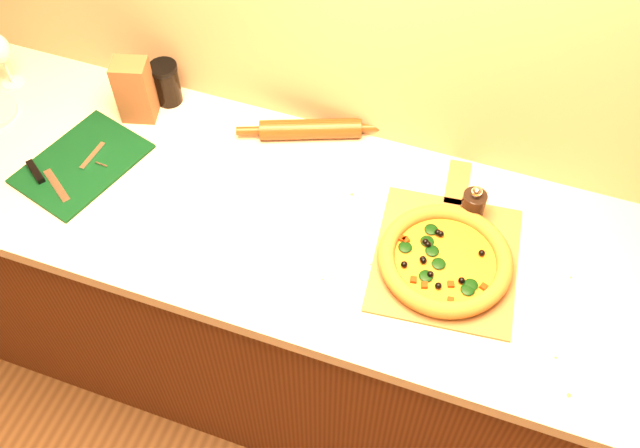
{
  "coord_description": "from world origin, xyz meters",
  "views": [
    {
      "loc": [
        0.33,
        0.42,
        2.32
      ],
      "look_at": [
        -0.01,
        1.38,
        0.96
      ],
      "focal_mm": 40.0,
      "sensor_mm": 36.0,
      "label": 1
    }
  ],
  "objects": [
    {
      "name": "pepper_grinder",
      "position": [
        0.32,
        1.57,
        0.95
      ],
      "size": [
        0.06,
        0.06,
        0.11
      ],
      "color": "black",
      "rests_on": "countertop"
    },
    {
      "name": "cutting_board",
      "position": [
        -0.69,
        1.39,
        0.91
      ],
      "size": [
        0.31,
        0.37,
        0.02
      ],
      "rotation": [
        0.0,
        0.0,
        -0.28
      ],
      "color": "black",
      "rests_on": "countertop"
    },
    {
      "name": "paper_bag",
      "position": [
        -0.63,
        1.61,
        0.99
      ],
      "size": [
        0.11,
        0.1,
        0.19
      ],
      "primitive_type": "cube",
      "rotation": [
        0.0,
        0.0,
        0.27
      ],
      "color": "brown",
      "rests_on": "countertop"
    },
    {
      "name": "pizza",
      "position": [
        0.29,
        1.4,
        0.93
      ],
      "size": [
        0.32,
        0.32,
        0.05
      ],
      "color": "#AA7E2A",
      "rests_on": "pizza_peel"
    },
    {
      "name": "countertop",
      "position": [
        0.0,
        1.43,
        0.88
      ],
      "size": [
        2.84,
        0.68,
        0.04
      ],
      "primitive_type": "cube",
      "color": "beige",
      "rests_on": "cabinet"
    },
    {
      "name": "rolling_pin",
      "position": [
        -0.16,
        1.69,
        0.93
      ],
      "size": [
        0.38,
        0.17,
        0.06
      ],
      "rotation": [
        0.0,
        0.0,
        0.38
      ],
      "color": "#53280E",
      "rests_on": "countertop"
    },
    {
      "name": "cabinet",
      "position": [
        0.0,
        1.43,
        0.43
      ],
      "size": [
        2.8,
        0.65,
        0.86
      ],
      "primitive_type": "cube",
      "color": "#4B2310",
      "rests_on": "ground"
    },
    {
      "name": "pizza_peel",
      "position": [
        0.29,
        1.43,
        0.9
      ],
      "size": [
        0.38,
        0.52,
        0.01
      ],
      "rotation": [
        0.0,
        0.0,
        0.11
      ],
      "color": "brown",
      "rests_on": "countertop"
    },
    {
      "name": "dark_jar",
      "position": [
        -0.58,
        1.69,
        0.96
      ],
      "size": [
        0.08,
        0.08,
        0.13
      ],
      "color": "black",
      "rests_on": "countertop"
    }
  ]
}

